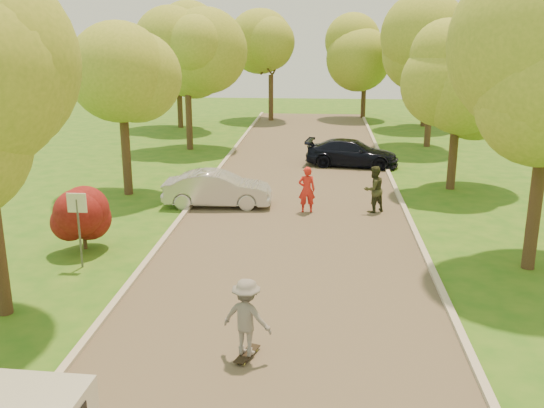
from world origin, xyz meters
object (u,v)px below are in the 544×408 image
(silver_sedan, at_px, (217,189))
(person_striped, at_px, (307,190))
(longboard, at_px, (247,354))
(person_olive, at_px, (374,189))
(skateboarder, at_px, (247,317))
(dark_sedan, at_px, (352,153))
(street_sign, at_px, (78,214))

(silver_sedan, bearing_deg, person_striped, -101.62)
(person_striped, bearing_deg, silver_sedan, -17.07)
(longboard, relative_size, person_striped, 0.50)
(person_olive, bearing_deg, skateboarder, 37.80)
(longboard, relative_size, person_olive, 0.49)
(silver_sedan, xyz_separation_m, person_olive, (5.87, -0.33, 0.20))
(longboard, distance_m, person_striped, 10.61)
(silver_sedan, bearing_deg, dark_sedan, -37.66)
(person_olive, bearing_deg, person_striped, -29.57)
(longboard, bearing_deg, person_striped, -76.54)
(silver_sedan, distance_m, person_olive, 5.88)
(silver_sedan, xyz_separation_m, person_striped, (3.42, -0.56, 0.19))
(dark_sedan, xyz_separation_m, person_olive, (0.45, -7.99, 0.21))
(silver_sedan, relative_size, person_striped, 2.38)
(longboard, bearing_deg, skateboarder, -0.00)
(silver_sedan, height_order, person_striped, person_striped)
(silver_sedan, height_order, skateboarder, skateboarder)
(skateboarder, distance_m, person_striped, 10.59)
(dark_sedan, distance_m, person_striped, 8.47)
(person_striped, bearing_deg, dark_sedan, -111.54)
(longboard, height_order, person_striped, person_striped)
(silver_sedan, height_order, person_olive, person_olive)
(street_sign, height_order, silver_sedan, street_sign)
(silver_sedan, bearing_deg, person_olive, -95.58)
(person_striped, distance_m, person_olive, 2.46)
(person_olive, bearing_deg, street_sign, 0.85)
(longboard, relative_size, skateboarder, 0.53)
(street_sign, xyz_separation_m, silver_sedan, (2.77, 6.55, -0.89))
(street_sign, distance_m, longboard, 7.13)
(street_sign, distance_m, person_olive, 10.67)
(skateboarder, bearing_deg, street_sign, -22.41)
(person_striped, height_order, person_olive, person_olive)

